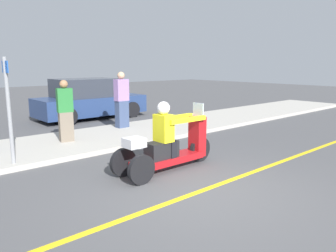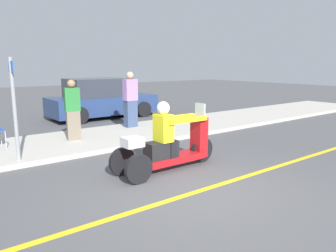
{
  "view_description": "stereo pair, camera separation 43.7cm",
  "coord_description": "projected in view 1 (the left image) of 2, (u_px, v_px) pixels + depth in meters",
  "views": [
    {
      "loc": [
        -3.98,
        -3.67,
        2.17
      ],
      "look_at": [
        0.32,
        1.25,
        0.94
      ],
      "focal_mm": 35.0,
      "sensor_mm": 36.0,
      "label": 1
    },
    {
      "loc": [
        -3.64,
        -3.95,
        2.17
      ],
      "look_at": [
        0.32,
        1.25,
        0.94
      ],
      "focal_mm": 35.0,
      "sensor_mm": 36.0,
      "label": 2
    }
  ],
  "objects": [
    {
      "name": "ground_plane",
      "position": [
        201.0,
        191.0,
        5.69
      ],
      "size": [
        60.0,
        60.0,
        0.0
      ],
      "primitive_type": "plane",
      "color": "#4C4C4F"
    },
    {
      "name": "lane_stripe",
      "position": [
        213.0,
        186.0,
        5.9
      ],
      "size": [
        24.0,
        0.12,
        0.01
      ],
      "color": "gold",
      "rests_on": "ground"
    },
    {
      "name": "sidewalk_strip",
      "position": [
        80.0,
        141.0,
        9.08
      ],
      "size": [
        28.0,
        2.8,
        0.12
      ],
      "color": "#B2ADA3",
      "rests_on": "ground"
    },
    {
      "name": "motorcycle_trike",
      "position": [
        168.0,
        146.0,
        6.73
      ],
      "size": [
        2.43,
        0.7,
        1.45
      ],
      "color": "black",
      "rests_on": "ground"
    },
    {
      "name": "spectator_mid_group",
      "position": [
        65.0,
        112.0,
        8.72
      ],
      "size": [
        0.43,
        0.3,
        1.65
      ],
      "color": "#726656",
      "rests_on": "sidewalk_strip"
    },
    {
      "name": "spectator_end_of_line",
      "position": [
        122.0,
        101.0,
        10.66
      ],
      "size": [
        0.44,
        0.27,
        1.81
      ],
      "color": "#38476B",
      "rests_on": "sidewalk_strip"
    },
    {
      "name": "parked_car_lot_right",
      "position": [
        89.0,
        100.0,
        13.22
      ],
      "size": [
        4.3,
        2.04,
        1.61
      ],
      "color": "navy",
      "rests_on": "ground"
    },
    {
      "name": "street_sign",
      "position": [
        9.0,
        107.0,
        6.66
      ],
      "size": [
        0.08,
        0.36,
        2.2
      ],
      "color": "gray",
      "rests_on": "sidewalk_strip"
    }
  ]
}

